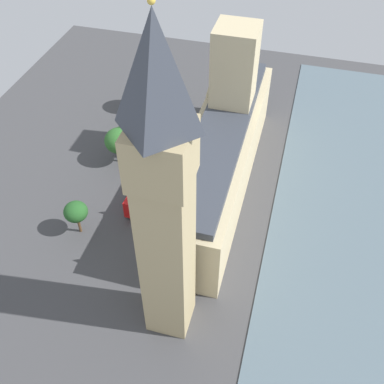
% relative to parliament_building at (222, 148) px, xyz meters
% --- Properties ---
extents(ground_plane, '(133.10, 133.10, 0.00)m').
position_rel_parliament_building_xyz_m(ground_plane, '(1.99, 1.88, -9.52)').
color(ground_plane, '#424244').
extents(river_thames, '(36.40, 119.79, 0.25)m').
position_rel_parliament_building_xyz_m(river_thames, '(-31.35, 1.88, -9.40)').
color(river_thames, slate).
rests_on(river_thames, ground).
extents(parliament_building, '(13.15, 58.88, 33.32)m').
position_rel_parliament_building_xyz_m(parliament_building, '(0.00, 0.00, 0.00)').
color(parliament_building, '#CCBA8E').
rests_on(parliament_building, ground).
extents(clock_tower, '(7.95, 7.95, 56.70)m').
position_rel_parliament_building_xyz_m(clock_tower, '(0.62, 37.06, 19.82)').
color(clock_tower, tan).
rests_on(clock_tower, ground).
extents(car_dark_green_under_trees, '(2.30, 4.53, 1.74)m').
position_rel_parliament_building_xyz_m(car_dark_green_under_trees, '(16.71, -21.04, -8.63)').
color(car_dark_green_under_trees, '#19472D').
rests_on(car_dark_green_under_trees, ground).
extents(car_silver_leading, '(2.15, 4.21, 1.74)m').
position_rel_parliament_building_xyz_m(car_silver_leading, '(14.61, -5.94, -8.63)').
color(car_silver_leading, '#B7B7BC').
rests_on(car_silver_leading, ground).
extents(double_decker_bus_corner, '(3.10, 10.62, 4.75)m').
position_rel_parliament_building_xyz_m(double_decker_bus_corner, '(15.61, 12.20, -6.89)').
color(double_decker_bus_corner, red).
rests_on(double_decker_bus_corner, ground).
extents(pedestrian_kerbside, '(0.60, 0.50, 1.51)m').
position_rel_parliament_building_xyz_m(pedestrian_kerbside, '(8.94, -16.97, -8.84)').
color(pedestrian_kerbside, gray).
rests_on(pedestrian_kerbside, ground).
extents(pedestrian_midblock, '(0.66, 0.71, 1.71)m').
position_rel_parliament_building_xyz_m(pedestrian_midblock, '(9.30, -10.66, -8.75)').
color(pedestrian_midblock, '#336B60').
rests_on(pedestrian_midblock, ground).
extents(plane_tree_opposite_hall, '(4.75, 4.75, 8.73)m').
position_rel_parliament_building_xyz_m(plane_tree_opposite_hall, '(23.92, -3.20, -2.87)').
color(plane_tree_opposite_hall, brown).
rests_on(plane_tree_opposite_hall, ground).
extents(plane_tree_far_end, '(4.87, 4.87, 8.07)m').
position_rel_parliament_building_xyz_m(plane_tree_far_end, '(24.77, 22.98, -3.57)').
color(plane_tree_far_end, brown).
rests_on(plane_tree_far_end, ground).
extents(plane_tree_by_river_gate, '(6.87, 6.87, 9.38)m').
position_rel_parliament_building_xyz_m(plane_tree_by_river_gate, '(24.56, -0.03, -3.08)').
color(plane_tree_by_river_gate, brown).
rests_on(plane_tree_by_river_gate, ground).
extents(plane_tree_trailing, '(6.88, 6.88, 10.86)m').
position_rel_parliament_building_xyz_m(plane_tree_trailing, '(25.81, -22.32, -1.62)').
color(plane_tree_trailing, brown).
rests_on(plane_tree_trailing, ground).
extents(street_lamp_near_tower, '(0.56, 0.56, 6.75)m').
position_rel_parliament_building_xyz_m(street_lamp_near_tower, '(24.69, -11.45, -4.85)').
color(street_lamp_near_tower, black).
rests_on(street_lamp_near_tower, ground).
extents(street_lamp_slot_10, '(0.56, 0.56, 6.38)m').
position_rel_parliament_building_xyz_m(street_lamp_slot_10, '(24.53, -2.16, -5.07)').
color(street_lamp_slot_10, black).
rests_on(street_lamp_slot_10, ground).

